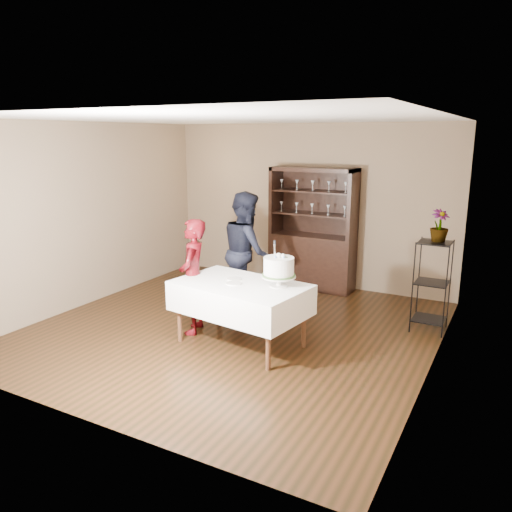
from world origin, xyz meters
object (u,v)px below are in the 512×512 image
Objects in this scene: china_hutch at (312,249)px; plant_etagere at (432,282)px; woman at (193,277)px; man at (247,251)px; potted_plant at (439,226)px; cake at (279,268)px; cake_table at (240,298)px.

china_hutch is 1.67× the size of plant_etagere.
man reaches higher than woman.
potted_plant is (2.72, 1.54, 0.65)m from woman.
man is 2.64m from potted_plant.
plant_etagere is at bearing -119.55° from man.
man is at bearing 133.77° from cake.
china_hutch is 1.15× the size of man.
potted_plant is at bearing 57.19° from plant_etagere.
man is at bearing -171.27° from plant_etagere.
cake is (1.04, -1.08, 0.13)m from man.
cake_table is 0.62m from cake.
potted_plant is (1.97, 1.62, 0.80)m from cake_table.
cake reaches higher than cake_table.
plant_etagere is 0.71× the size of cake_table.
woman is 1.13m from man.
man is at bearing 116.02° from cake_table.
cake is at bearing -174.51° from man.
woman is (-0.61, -2.55, 0.08)m from china_hutch.
cake_table is (0.13, -2.63, -0.07)m from china_hutch.
cake_table is at bearing 167.73° from man.
man is (-0.45, -1.44, 0.20)m from china_hutch.
china_hutch reaches higher than woman.
cake is at bearing 70.41° from woman.
plant_etagere is 2.19× the size of cake.
cake_table is (-1.95, -1.58, -0.05)m from plant_etagere.
man reaches higher than cake.
plant_etagere is 0.81× the size of woman.
cake_table is 1.13× the size of woman.
man is at bearing -170.47° from potted_plant.
potted_plant is at bearing 98.60° from woman.
china_hutch is at bearing 153.17° from plant_etagere.
china_hutch is 1.19× the size of cake_table.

